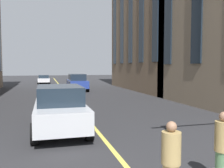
% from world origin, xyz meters
% --- Properties ---
extents(lane_centre_line, '(80.00, 0.16, 0.01)m').
position_xyz_m(lane_centre_line, '(20.00, 0.00, 0.00)').
color(lane_centre_line, '#D8C64C').
rests_on(lane_centre_line, ground_plane).
extents(car_white_parked_a, '(4.40, 1.95, 1.37)m').
position_xyz_m(car_white_parked_a, '(39.41, 2.22, 0.70)').
color(car_white_parked_a, silver).
rests_on(car_white_parked_a, ground_plane).
extents(car_blue_trailing, '(4.70, 2.14, 1.88)m').
position_xyz_m(car_blue_trailing, '(25.96, -1.44, 0.97)').
color(car_blue_trailing, navy).
rests_on(car_blue_trailing, ground_plane).
extents(car_silver_mid, '(4.70, 2.14, 1.88)m').
position_xyz_m(car_silver_mid, '(8.53, 1.48, 0.97)').
color(car_silver_mid, '#B7BABF').
rests_on(car_silver_mid, ground_plane).
extents(pedestrian_near, '(0.38, 0.38, 1.59)m').
position_xyz_m(pedestrian_near, '(2.60, -0.31, 0.79)').
color(pedestrian_near, '#997F4C').
rests_on(pedestrian_near, ground_plane).
extents(pedestrian_companion, '(0.38, 0.38, 1.67)m').
position_xyz_m(pedestrian_companion, '(2.86, -1.74, 0.83)').
color(pedestrian_companion, '#4C724C').
rests_on(pedestrian_companion, ground_plane).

